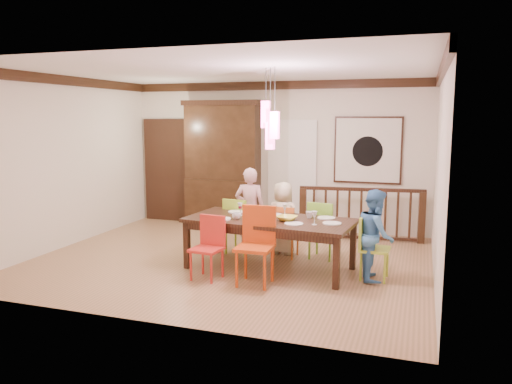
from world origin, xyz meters
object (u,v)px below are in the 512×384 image
(person_end_right, at_px, (375,235))
(dining_table, at_px, (270,224))
(person_far_mid, at_px, (283,218))
(china_hutch, at_px, (223,164))
(person_far_left, at_px, (250,209))
(chair_far_left, at_px, (240,222))
(balustrade, at_px, (361,213))
(chair_end_right, at_px, (375,244))

(person_end_right, bearing_deg, dining_table, 79.08)
(person_far_mid, bearing_deg, china_hutch, -35.53)
(person_far_left, height_order, person_far_mid, person_far_left)
(china_hutch, height_order, person_end_right, china_hutch)
(chair_far_left, xyz_separation_m, balustrade, (1.77, 1.50, -0.02))
(chair_end_right, relative_size, person_far_mid, 0.73)
(chair_end_right, xyz_separation_m, person_far_left, (-2.11, 0.87, 0.20))
(dining_table, bearing_deg, chair_end_right, 5.86)
(person_far_mid, bearing_deg, chair_far_left, 23.67)
(dining_table, bearing_deg, china_hutch, 130.52)
(person_end_right, bearing_deg, chair_end_right, 10.21)
(person_end_right, bearing_deg, chair_far_left, 62.20)
(dining_table, xyz_separation_m, person_end_right, (1.51, 0.00, -0.05))
(balustrade, bearing_deg, china_hutch, 166.35)
(balustrade, xyz_separation_m, person_far_left, (-1.67, -1.30, 0.20))
(person_far_mid, bearing_deg, person_end_right, 159.38)
(balustrade, height_order, person_far_mid, person_far_mid)
(chair_end_right, relative_size, balustrade, 0.39)
(dining_table, distance_m, person_far_left, 1.07)
(chair_end_right, xyz_separation_m, person_end_right, (0.00, -0.01, 0.13))
(balustrade, bearing_deg, person_far_left, -148.75)
(china_hutch, xyz_separation_m, balustrade, (2.83, -0.35, -0.77))
(dining_table, bearing_deg, person_far_mid, 98.02)
(balustrade, bearing_deg, chair_end_right, -85.06)
(dining_table, bearing_deg, chair_far_left, 142.27)
(dining_table, relative_size, person_far_left, 1.80)
(chair_far_left, relative_size, person_end_right, 0.73)
(person_far_left, bearing_deg, china_hutch, -62.40)
(chair_far_left, bearing_deg, person_end_right, 169.94)
(dining_table, xyz_separation_m, china_hutch, (-1.77, 2.52, 0.60))
(china_hutch, bearing_deg, person_far_mid, -43.87)
(chair_end_right, bearing_deg, dining_table, 92.89)
(chair_end_right, distance_m, china_hutch, 4.20)
(chair_far_left, bearing_deg, person_far_left, -110.93)
(chair_far_left, height_order, person_end_right, person_end_right)
(china_hutch, bearing_deg, dining_table, -54.96)
(dining_table, relative_size, chair_far_left, 2.73)
(chair_far_left, xyz_separation_m, person_far_mid, (0.68, 0.19, 0.07))
(person_far_left, bearing_deg, chair_end_right, 150.15)
(dining_table, xyz_separation_m, chair_far_left, (-0.72, 0.67, -0.15))
(china_hutch, xyz_separation_m, person_far_left, (1.16, -1.65, -0.58))
(person_far_mid, bearing_deg, chair_end_right, 159.53)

